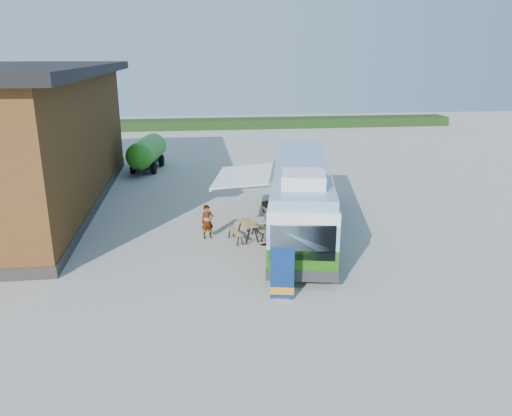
{
  "coord_description": "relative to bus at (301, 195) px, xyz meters",
  "views": [
    {
      "loc": [
        -1.21,
        -17.85,
        8.11
      ],
      "look_at": [
        1.48,
        3.42,
        1.4
      ],
      "focal_mm": 35.0,
      "sensor_mm": 36.0,
      "label": 1
    }
  ],
  "objects": [
    {
      "name": "banner",
      "position": [
        -2.04,
        -6.53,
        -1.02
      ],
      "size": [
        0.82,
        0.29,
        1.9
      ],
      "rotation": [
        0.0,
        0.0,
        -0.2
      ],
      "color": "navy",
      "rests_on": "ground"
    },
    {
      "name": "ground",
      "position": [
        -3.64,
        -3.88,
        -1.8
      ],
      "size": [
        100.0,
        100.0,
        0.0
      ],
      "primitive_type": "plane",
      "color": "#BCB7AD",
      "rests_on": "ground"
    },
    {
      "name": "person_a",
      "position": [
        -4.36,
        -0.29,
        -1.02
      ],
      "size": [
        0.64,
        0.5,
        1.56
      ],
      "primitive_type": "imported",
      "rotation": [
        0.0,
        0.0,
        0.24
      ],
      "color": "#999999",
      "rests_on": "ground"
    },
    {
      "name": "barn",
      "position": [
        -14.14,
        6.12,
        1.79
      ],
      "size": [
        9.6,
        21.2,
        7.5
      ],
      "color": "brown",
      "rests_on": "ground"
    },
    {
      "name": "bus",
      "position": [
        0.0,
        0.0,
        0.0
      ],
      "size": [
        5.0,
        12.52,
        3.76
      ],
      "rotation": [
        0.0,
        0.0,
        -0.2
      ],
      "color": "#357613",
      "rests_on": "ground"
    },
    {
      "name": "awning",
      "position": [
        -2.42,
        0.12,
        0.94
      ],
      "size": [
        3.45,
        4.72,
        0.52
      ],
      "rotation": [
        0.0,
        0.0,
        -0.2
      ],
      "color": "white",
      "rests_on": "ground"
    },
    {
      "name": "person_b",
      "position": [
        -1.87,
        -1.37,
        -0.8
      ],
      "size": [
        1.21,
        1.22,
        1.99
      ],
      "primitive_type": "imported",
      "rotation": [
        0.0,
        0.0,
        -2.33
      ],
      "color": "#999999",
      "rests_on": "ground"
    },
    {
      "name": "slurry_tanker",
      "position": [
        -8.17,
        14.15,
        -0.46
      ],
      "size": [
        2.52,
        6.22,
        2.32
      ],
      "rotation": [
        0.0,
        0.0,
        -0.16
      ],
      "color": "#2D931A",
      "rests_on": "ground"
    },
    {
      "name": "hedge",
      "position": [
        4.36,
        34.12,
        -1.3
      ],
      "size": [
        40.0,
        3.0,
        1.0
      ],
      "primitive_type": "cube",
      "color": "#264419",
      "rests_on": "ground"
    },
    {
      "name": "picnic_table",
      "position": [
        -2.58,
        -0.74,
        -1.19
      ],
      "size": [
        1.73,
        1.62,
        0.82
      ],
      "rotation": [
        0.0,
        0.0,
        0.28
      ],
      "color": "#A6804E",
      "rests_on": "ground"
    }
  ]
}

